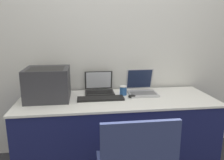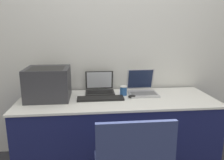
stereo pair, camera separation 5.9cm
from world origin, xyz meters
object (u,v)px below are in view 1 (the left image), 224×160
printer (48,83)px  mouse (132,96)px  laptop_left (99,88)px  coffee_cup (123,90)px  laptop_right (142,88)px  external_keyboard (101,99)px

printer → mouse: bearing=-4.6°
laptop_left → coffee_cup: bearing=-26.6°
laptop_left → laptop_right: size_ratio=0.96×
printer → external_keyboard: printer is taller
laptop_left → external_keyboard: bearing=-90.8°
external_keyboard → laptop_left: bearing=89.2°
laptop_left → coffee_cup: (0.24, -0.12, -0.00)m
printer → mouse: printer is taller
laptop_left → external_keyboard: size_ratio=0.67×
printer → laptop_left: 0.54m
printer → laptop_left: bearing=18.4°
printer → coffee_cup: size_ratio=4.31×
laptop_left → external_keyboard: 0.25m
laptop_left → printer: bearing=-161.6°
printer → laptop_right: size_ratio=1.30×
printer → coffee_cup: 0.75m
coffee_cup → mouse: 0.13m
laptop_right → coffee_cup: bearing=-168.6°
laptop_right → coffee_cup: size_ratio=3.32×
printer → mouse: 0.83m
mouse → coffee_cup: bearing=120.8°
mouse → external_keyboard: bearing=-178.1°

